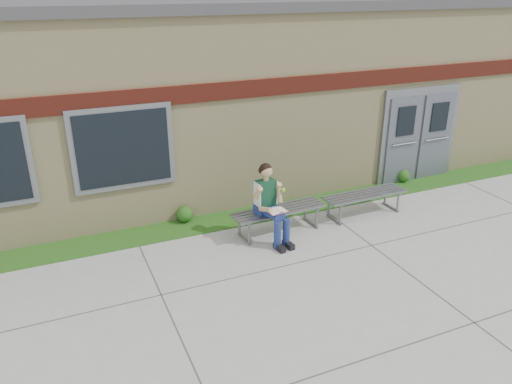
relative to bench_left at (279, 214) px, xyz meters
name	(u,v)px	position (x,y,z in m)	size (l,w,h in m)	color
ground	(341,270)	(0.35, -1.72, -0.38)	(80.00, 80.00, 0.00)	#9E9E99
grass_strip	(275,211)	(0.35, 0.88, -0.37)	(16.00, 0.80, 0.02)	#244512
school_building	(219,85)	(0.35, 4.27, 1.73)	(16.20, 6.22, 4.20)	beige
bench_left	(279,214)	(0.00, 0.00, 0.00)	(1.91, 0.64, 0.49)	slate
bench_right	(364,198)	(2.00, 0.00, -0.01)	(1.85, 0.56, 0.48)	slate
girl	(270,202)	(-0.29, -0.22, 0.40)	(0.58, 0.93, 1.50)	navy
shrub_mid	(185,214)	(-1.58, 1.13, -0.19)	(0.33, 0.33, 0.33)	#244512
shrub_east	(404,176)	(3.96, 1.13, -0.21)	(0.30, 0.30, 0.30)	#244512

